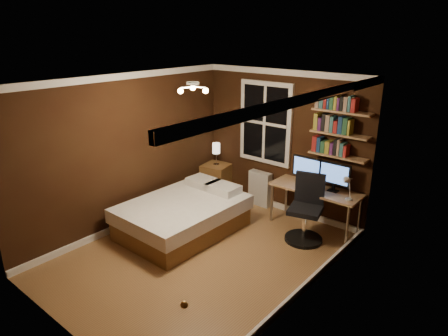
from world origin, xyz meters
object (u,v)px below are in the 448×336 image
Objects in this scene: bed at (184,215)px; nightstand at (216,179)px; monitor_right at (334,177)px; monitor_left at (307,171)px; desk at (315,192)px; radiator at (260,188)px; desk_lamp at (348,188)px; office_chair at (306,215)px; bedside_lamp at (216,154)px.

nightstand is (-0.62, 1.51, 0.03)m from bed.
monitor_right reaches higher than nightstand.
monitor_right is (0.49, 0.00, 0.00)m from monitor_left.
nightstand is 0.42× the size of desk.
radiator is at bearing 171.58° from desk.
desk_lamp reaches higher than radiator.
radiator is 0.61× the size of office_chair.
bedside_lamp is at bearing 113.05° from bed.
bed is 3.01× the size of radiator.
nightstand is 1.21× the size of monitor_right.
radiator is at bearing 8.00° from bedside_lamp.
bed is 2.58m from desk_lamp.
monitor_left is 0.80m from office_chair.
office_chair is at bearing -23.37° from nightstand.
desk is at bearing 85.52° from office_chair.
nightstand is at bearing -172.00° from radiator.
nightstand is 2.04m from monitor_left.
desk_lamp is (2.14, 1.29, 0.63)m from bed.
nightstand is 1.21× the size of monitor_left.
office_chair reaches higher than desk.
office_chair is at bearing -12.23° from bedside_lamp.
monitor_left reaches higher than radiator.
monitor_right is at bearing 55.62° from office_chair.
monitor_right is 0.48× the size of office_chair.
desk_lamp is 0.77m from office_chair.
desk_lamp is (0.82, -0.25, -0.01)m from monitor_left.
office_chair is (2.25, -0.49, -0.43)m from bedside_lamp.
monitor_right is at bearing -10.46° from nightstand.
bedside_lamp reaches higher than bed.
desk_lamp is at bearing 12.01° from office_chair.
nightstand is at bearing 113.05° from bed.
desk reaches higher than bed.
desk_lamp is (2.76, -0.22, 0.08)m from bedside_lamp.
desk is (1.21, -0.18, 0.31)m from radiator.
bed is 3.83× the size of monitor_left.
monitor_left is 1.16× the size of desk_lamp.
desk is 0.38m from monitor_left.
bed is 4.48× the size of bedside_lamp.
monitor_left is (1.32, 1.54, 0.65)m from bed.
monitor_left is at bearing -10.29° from nightstand.
bed is 1.85× the size of office_chair.
bed is 1.93m from office_chair.
bed is at bearing -136.42° from desk.
bed is 4.43× the size of desk_lamp.
monitor_left is 0.48× the size of office_chair.
bed is 2.16m from desk.
monitor_right is (1.47, -0.11, 0.61)m from radiator.
nightstand is 2.50m from monitor_right.
radiator is 1.27× the size of monitor_right.
bedside_lamp reaches higher than desk.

